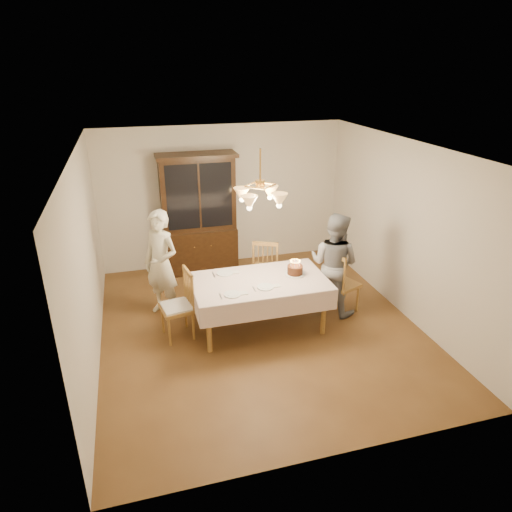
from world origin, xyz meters
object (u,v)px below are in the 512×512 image
object	(u,v)px
chair_far_side	(267,270)
elderly_woman	(161,264)
china_hutch	(199,216)
birthday_cake	(295,270)
dining_table	(260,285)

from	to	relation	value
chair_far_side	elderly_woman	xyz separation A→B (m)	(-1.70, -0.17, 0.38)
chair_far_side	elderly_woman	size ratio (longest dim) A/B	0.61
china_hutch	elderly_woman	distance (m)	1.68
china_hutch	birthday_cake	bearing A→B (deg)	-64.81
chair_far_side	dining_table	bearing A→B (deg)	-112.25
china_hutch	elderly_woman	xyz separation A→B (m)	(-0.81, -1.46, -0.22)
china_hutch	chair_far_side	distance (m)	1.67
elderly_woman	birthday_cake	distance (m)	1.99
dining_table	chair_far_side	xyz separation A→B (m)	(0.39, 0.96, -0.24)
dining_table	china_hutch	distance (m)	2.33
chair_far_side	elderly_woman	distance (m)	1.75
dining_table	elderly_woman	xyz separation A→B (m)	(-1.30, 0.80, 0.14)
chair_far_side	birthday_cake	bearing A→B (deg)	-80.62
china_hutch	chair_far_side	bearing A→B (deg)	-55.54
dining_table	elderly_woman	distance (m)	1.53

